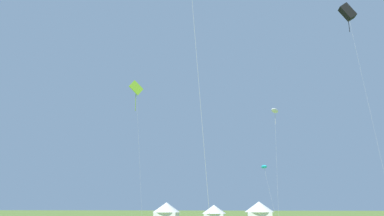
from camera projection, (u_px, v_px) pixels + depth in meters
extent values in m
cube|color=black|center=(347.00, 12.00, 53.04)|extent=(2.29, 1.23, 2.58)
cylinder|color=black|center=(349.00, 24.00, 52.56)|extent=(0.08, 0.08, 2.47)
cylinder|color=#B2B2B7|center=(369.00, 108.00, 47.98)|extent=(1.78, 2.51, 29.19)
cube|color=#99DB2D|center=(136.00, 88.00, 63.83)|extent=(1.96, 2.52, 2.98)
cylinder|color=olive|center=(136.00, 101.00, 63.19)|extent=(0.09, 0.09, 3.38)
cylinder|color=#B2B2B7|center=(139.00, 150.00, 60.31)|extent=(2.16, 1.18, 22.03)
ellipsoid|color=#1EB7CC|center=(264.00, 167.00, 58.92)|extent=(1.28, 2.18, 0.62)
cylinder|color=#B2B2B7|center=(270.00, 193.00, 57.44)|extent=(1.44, 0.72, 8.30)
ellipsoid|color=white|center=(275.00, 111.00, 53.81)|extent=(1.70, 2.29, 0.75)
cylinder|color=#A4A4A4|center=(275.00, 119.00, 53.50)|extent=(0.05, 0.05, 1.59)
cylinder|color=#B2B2B7|center=(277.00, 164.00, 51.04)|extent=(0.54, 1.64, 15.68)
cone|color=white|center=(167.00, 207.00, 57.87)|extent=(4.28, 4.28, 1.50)
cone|color=white|center=(214.00, 209.00, 56.91)|extent=(3.70, 3.70, 1.29)
cone|color=white|center=(259.00, 207.00, 56.19)|extent=(4.46, 4.46, 1.56)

